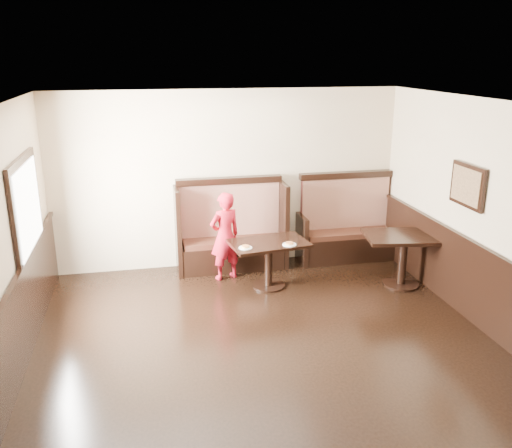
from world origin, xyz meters
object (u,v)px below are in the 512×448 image
object	(u,v)px
booth_main	(231,236)
table_neighbor	(404,248)
table_main	(269,253)
booth_neighbor	(346,231)
child	(225,236)

from	to	relation	value
booth_main	table_neighbor	world-z (taller)	booth_main
table_main	table_neighbor	xyz separation A→B (m)	(1.95, -0.36, 0.05)
booth_neighbor	child	xyz separation A→B (m)	(-2.12, -0.44, 0.20)
table_main	child	size ratio (longest dim) A/B	0.88
booth_main	child	bearing A→B (deg)	-110.39
child	table_neighbor	bearing A→B (deg)	142.19
table_neighbor	child	distance (m)	2.65
table_main	booth_neighbor	bearing A→B (deg)	21.80
booth_neighbor	table_main	bearing A→B (deg)	-149.80
booth_main	table_main	size ratio (longest dim) A/B	1.47
booth_neighbor	table_main	xyz separation A→B (m)	(-1.55, -0.90, 0.06)
table_main	table_neighbor	bearing A→B (deg)	-18.75
booth_main	table_neighbor	distance (m)	2.67
booth_main	child	xyz separation A→B (m)	(-0.17, -0.45, 0.15)
table_main	child	distance (m)	0.74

